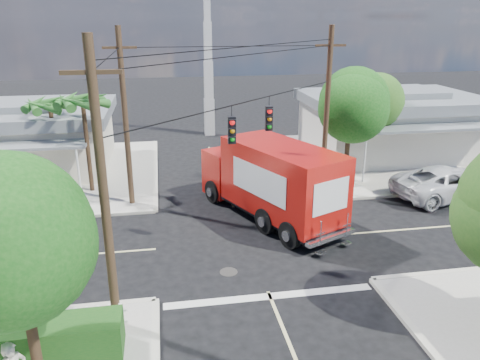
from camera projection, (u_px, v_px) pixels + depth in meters
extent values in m
plane|color=black|center=(248.00, 242.00, 20.58)|extent=(120.00, 120.00, 0.00)
cube|color=#AAA59A|center=(374.00, 158.00, 32.53)|extent=(14.00, 14.00, 0.14)
cube|color=beige|center=(276.00, 163.00, 31.42)|extent=(0.25, 14.00, 0.14)
cube|color=beige|center=(428.00, 193.00, 26.02)|extent=(14.00, 0.25, 0.14)
cube|color=#AAA59A|center=(41.00, 175.00, 29.03)|extent=(14.00, 14.00, 0.14)
cube|color=beige|center=(155.00, 169.00, 30.15)|extent=(0.25, 14.00, 0.14)
cube|color=beige|center=(8.00, 221.00, 22.52)|extent=(14.00, 0.25, 0.14)
cube|color=beige|center=(219.00, 172.00, 29.88)|extent=(0.12, 12.00, 0.01)
cube|color=beige|center=(455.00, 226.00, 22.17)|extent=(12.00, 0.12, 0.01)
cube|color=beige|center=(6.00, 261.00, 18.98)|extent=(12.00, 0.12, 0.01)
cube|color=silver|center=(270.00, 296.00, 16.57)|extent=(7.50, 0.40, 0.01)
cube|color=silver|center=(390.00, 129.00, 33.12)|extent=(11.00, 8.00, 3.40)
cube|color=slate|center=(393.00, 100.00, 32.44)|extent=(11.80, 8.80, 0.70)
cube|color=slate|center=(394.00, 93.00, 32.27)|extent=(6.05, 4.40, 0.50)
cube|color=slate|center=(430.00, 128.00, 28.16)|extent=(9.90, 1.80, 0.15)
cylinder|color=silver|center=(365.00, 158.00, 27.20)|extent=(0.12, 0.12, 2.90)
cube|color=beige|center=(26.00, 144.00, 29.72)|extent=(10.00, 8.00, 3.20)
cube|color=slate|center=(22.00, 113.00, 29.07)|extent=(10.80, 8.80, 0.70)
cube|color=slate|center=(20.00, 105.00, 28.91)|extent=(5.50, 4.40, 0.50)
cube|color=slate|center=(0.00, 147.00, 24.80)|extent=(9.00, 1.80, 0.15)
cylinder|color=silver|center=(79.00, 172.00, 25.13)|extent=(0.12, 0.12, 2.70)
cube|color=silver|center=(209.00, 117.00, 38.76)|extent=(0.80, 0.80, 3.00)
cube|color=silver|center=(209.00, 80.00, 37.77)|extent=(0.70, 0.70, 3.00)
cube|color=silver|center=(208.00, 42.00, 36.77)|extent=(0.60, 0.60, 3.00)
cube|color=silver|center=(207.00, 1.00, 35.78)|extent=(0.50, 0.50, 3.00)
cylinder|color=#422D1C|center=(31.00, 325.00, 11.83)|extent=(0.28, 0.28, 3.71)
sphere|color=#114E11|center=(16.00, 243.00, 11.06)|extent=(3.71, 3.71, 3.71)
sphere|color=#114E11|center=(30.00, 252.00, 10.87)|extent=(3.25, 3.25, 3.25)
cylinder|color=#422D1C|center=(347.00, 147.00, 27.32)|extent=(0.28, 0.28, 4.10)
sphere|color=#114E11|center=(351.00, 103.00, 26.47)|extent=(4.10, 4.10, 4.10)
sphere|color=#114E11|center=(343.00, 98.00, 26.51)|extent=(3.33, 3.33, 3.33)
sphere|color=#114E11|center=(359.00, 106.00, 26.29)|extent=(3.58, 3.58, 3.58)
cylinder|color=#422D1C|center=(372.00, 140.00, 29.87)|extent=(0.28, 0.28, 3.58)
sphere|color=#2D631F|center=(376.00, 105.00, 29.12)|extent=(3.58, 3.58, 3.58)
sphere|color=#2D631F|center=(369.00, 101.00, 29.17)|extent=(2.91, 2.91, 2.91)
sphere|color=#2D631F|center=(383.00, 107.00, 28.94)|extent=(3.14, 3.14, 3.14)
cylinder|color=#422D1C|center=(88.00, 147.00, 25.48)|extent=(0.24, 0.24, 5.00)
cone|color=#2C6B26|center=(100.00, 99.00, 24.77)|extent=(0.50, 2.06, 0.98)
cone|color=#2C6B26|center=(95.00, 97.00, 25.37)|extent=(1.92, 1.68, 0.98)
cone|color=#2C6B26|center=(81.00, 97.00, 25.41)|extent=(2.12, 0.95, 0.98)
cone|color=#2C6B26|center=(68.00, 99.00, 24.86)|extent=(1.34, 2.07, 0.98)
cone|color=#2C6B26|center=(65.00, 101.00, 24.13)|extent=(1.34, 2.07, 0.98)
cone|color=#2C6B26|center=(76.00, 103.00, 23.78)|extent=(2.12, 0.95, 0.98)
cone|color=#2C6B26|center=(92.00, 102.00, 24.06)|extent=(1.92, 1.68, 0.98)
cylinder|color=#422D1C|center=(55.00, 145.00, 26.63)|extent=(0.24, 0.24, 4.60)
cone|color=#2C6B26|center=(67.00, 103.00, 25.98)|extent=(0.50, 2.06, 0.98)
cone|color=#2C6B26|center=(62.00, 101.00, 26.58)|extent=(1.92, 1.68, 0.98)
cone|color=#2C6B26|center=(49.00, 101.00, 26.62)|extent=(2.12, 0.95, 0.98)
cone|color=#2C6B26|center=(36.00, 103.00, 26.07)|extent=(1.34, 2.07, 0.98)
cone|color=#2C6B26|center=(32.00, 105.00, 25.34)|extent=(1.34, 2.07, 0.98)
cone|color=#2C6B26|center=(42.00, 106.00, 24.98)|extent=(2.12, 0.95, 0.98)
cone|color=#2C6B26|center=(58.00, 105.00, 25.27)|extent=(1.92, 1.68, 0.98)
cylinder|color=#473321|center=(104.00, 196.00, 13.42)|extent=(0.28, 0.28, 9.00)
cube|color=#473321|center=(91.00, 72.00, 12.26)|extent=(1.60, 0.12, 0.12)
cylinder|color=#473321|center=(326.00, 114.00, 24.75)|extent=(0.28, 0.28, 9.00)
cube|color=#473321|center=(331.00, 45.00, 23.59)|extent=(1.60, 0.12, 0.12)
cylinder|color=#473321|center=(126.00, 121.00, 23.10)|extent=(0.28, 0.28, 9.00)
cube|color=#473321|center=(119.00, 48.00, 21.94)|extent=(1.60, 0.12, 0.12)
cylinder|color=black|center=(248.00, 101.00, 18.52)|extent=(10.43, 10.43, 0.04)
cube|color=black|center=(232.00, 130.00, 17.97)|extent=(0.30, 0.24, 1.05)
sphere|color=red|center=(232.00, 122.00, 17.73)|extent=(0.20, 0.20, 0.20)
cube|color=black|center=(269.00, 118.00, 20.04)|extent=(0.30, 0.24, 1.05)
sphere|color=red|center=(270.00, 111.00, 19.80)|extent=(0.20, 0.20, 0.20)
cube|color=silver|center=(26.00, 331.00, 13.96)|extent=(5.94, 0.05, 0.08)
cube|color=silver|center=(24.00, 320.00, 13.83)|extent=(5.94, 0.05, 0.08)
cube|color=silver|center=(121.00, 318.00, 14.36)|extent=(0.09, 0.06, 1.00)
cube|color=#134214|center=(10.00, 344.00, 13.12)|extent=(6.20, 1.20, 1.10)
cube|color=#A3151E|center=(326.00, 175.00, 27.04)|extent=(0.50, 0.50, 1.10)
cube|color=navy|center=(338.00, 175.00, 27.15)|extent=(0.50, 0.50, 1.10)
cube|color=slate|center=(349.00, 174.00, 27.26)|extent=(0.50, 0.50, 1.10)
cube|color=black|center=(268.00, 205.00, 23.01)|extent=(5.82, 8.78, 0.27)
cube|color=#B3130D|center=(231.00, 171.00, 25.32)|extent=(3.15, 2.77, 2.40)
cube|color=black|center=(224.00, 160.00, 25.77)|extent=(2.20, 1.20, 1.04)
cube|color=silver|center=(222.00, 179.00, 26.33)|extent=(2.34, 1.16, 0.38)
cube|color=#B3130D|center=(282.00, 179.00, 21.71)|extent=(5.11, 6.89, 3.16)
cube|color=white|center=(304.00, 171.00, 22.39)|extent=(1.65, 3.58, 1.42)
cube|color=white|center=(258.00, 181.00, 20.92)|extent=(1.65, 3.58, 1.42)
cube|color=white|center=(331.00, 197.00, 19.17)|extent=(1.79, 0.84, 1.42)
cube|color=silver|center=(331.00, 237.00, 19.65)|extent=(2.49, 1.34, 0.20)
cube|color=silver|center=(320.00, 234.00, 18.99)|extent=(0.47, 0.26, 1.09)
cube|color=silver|center=(347.00, 225.00, 19.80)|extent=(0.47, 0.26, 1.09)
cylinder|color=black|center=(213.00, 191.00, 24.81)|extent=(0.82, 1.24, 1.20)
cylinder|color=black|center=(252.00, 182.00, 26.14)|extent=(0.82, 1.24, 1.20)
cylinder|color=black|center=(290.00, 235.00, 19.88)|extent=(0.82, 1.24, 1.20)
cylinder|color=black|center=(333.00, 221.00, 21.21)|extent=(0.82, 1.24, 1.20)
imported|color=silver|center=(449.00, 183.00, 25.34)|extent=(6.63, 3.89, 1.73)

